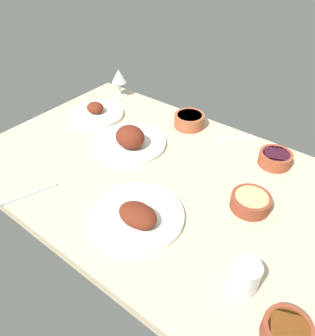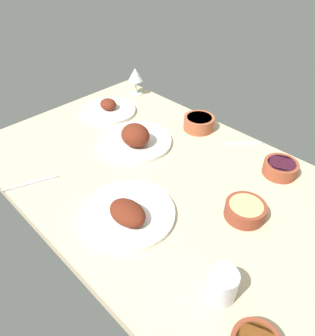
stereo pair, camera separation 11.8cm
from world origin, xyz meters
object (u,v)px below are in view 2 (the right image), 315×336
spoon_loose (242,143)px  plate_center_main (128,213)px  bowl_pasta (245,210)px  wine_glass (135,76)px  fork_loose (31,183)px  plate_near_viewer (108,109)px  bowl_onions (280,168)px  water_tumbler (222,285)px  bowl_potatoes (199,122)px  plate_far_side (135,139)px

spoon_loose → plate_center_main: bearing=41.2°
bowl_pasta → wine_glass: 94.77cm
bowl_pasta → fork_loose: size_ratio=0.68×
plate_near_viewer → wine_glass: 24.40cm
bowl_onions → spoon_loose: size_ratio=0.76×
water_tumbler → fork_loose: water_tumbler is taller
bowl_pasta → spoon_loose: size_ratio=0.79×
bowl_pasta → fork_loose: 74.13cm
plate_near_viewer → fork_loose: bearing=112.6°
bowl_potatoes → spoon_loose: bowl_potatoes is taller
plate_center_main → bowl_onions: plate_center_main is taller
plate_far_side → bowl_potatoes: (-10.30, -28.06, 0.12)cm
plate_center_main → bowl_onions: (-22.75, -53.63, 0.85)cm
bowl_potatoes → water_tumbler: size_ratio=1.50×
wine_glass → fork_loose: 79.22cm
bowl_onions → fork_loose: (59.15, 67.84, -2.35)cm
water_tumbler → fork_loose: bearing=10.5°
wine_glass → water_tumbler: wine_glass is taller
wine_glass → spoon_loose: size_ratio=0.86×
water_tumbler → plate_far_side: bearing=-24.3°
bowl_potatoes → spoon_loose: 21.09cm
plate_far_side → spoon_loose: 44.36cm
water_tumbler → bowl_onions: bearing=-75.9°
plate_near_viewer → bowl_pasta: plate_near_viewer is taller
water_tumbler → fork_loose: 74.13cm
bowl_potatoes → wine_glass: 45.56cm
plate_far_side → bowl_pasta: 53.85cm
bowl_potatoes → bowl_onions: bearing=175.9°
bowl_pasta → water_tumbler: 29.40cm
plate_far_side → spoon_loose: size_ratio=1.84×
water_tumbler → wine_glass: bearing=-31.3°
plate_center_main → plate_far_side: 40.21cm
plate_near_viewer → bowl_onions: size_ratio=2.10×
fork_loose → spoon_loose: size_ratio=1.17×
water_tumbler → spoon_loose: size_ratio=0.55×
bowl_pasta → bowl_potatoes: bowl_potatoes is taller
plate_center_main → wine_glass: 87.22cm
spoon_loose → fork_loose: bearing=16.0°
plate_far_side → bowl_pasta: (-53.81, 1.96, -0.34)cm
plate_center_main → plate_near_viewer: size_ratio=1.16×
plate_center_main → bowl_pasta: 36.81cm
wine_glass → plate_center_main: bearing=136.5°
plate_center_main → bowl_pasta: size_ratio=2.33×
wine_glass → water_tumbler: (-99.35, 60.51, -5.50)cm
wine_glass → water_tumbler: 116.46cm
plate_far_side → fork_loose: size_ratio=1.58×
plate_near_viewer → bowl_potatoes: bearing=-154.4°
plate_center_main → water_tumbler: water_tumbler is taller
plate_center_main → bowl_potatoes: plate_center_main is taller
plate_near_viewer → spoon_loose: plate_near_viewer is taller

